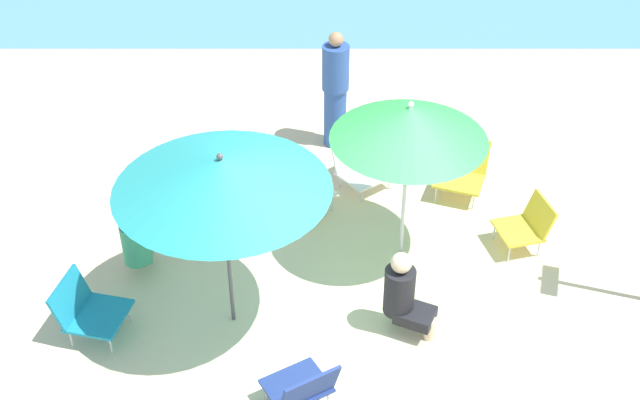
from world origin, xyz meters
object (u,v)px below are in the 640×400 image
object	(u,v)px
beach_chair_e	(300,185)
beach_chair_f	(461,168)
person_c	(334,90)
person_a	(403,294)
person_b	(135,241)
beach_chair_a	(526,224)
beach_chair_d	(86,309)
beach_chair_b	(358,163)
beach_chair_c	(302,387)
umbrella_teal	(220,175)
umbrella_green	(409,123)

from	to	relation	value
beach_chair_e	beach_chair_f	xyz separation A→B (m)	(1.91, 0.37, -0.02)
beach_chair_f	person_c	size ratio (longest dim) A/B	0.47
beach_chair_f	person_a	world-z (taller)	person_a
beach_chair_e	person_b	xyz separation A→B (m)	(-1.68, -1.14, 0.11)
beach_chair_a	person_b	distance (m)	4.18
person_c	beach_chair_d	bearing A→B (deg)	-77.83
person_a	person_b	size ratio (longest dim) A/B	1.04
beach_chair_b	beach_chair_c	xyz separation A→B (m)	(-0.61, -3.50, 0.02)
beach_chair_a	beach_chair_f	size ratio (longest dim) A/B	0.85
beach_chair_b	person_c	xyz separation A→B (m)	(-0.27, 0.91, 0.48)
beach_chair_a	person_c	world-z (taller)	person_c
beach_chair_e	person_c	distance (m)	1.56
person_a	beach_chair_f	bearing A→B (deg)	93.83
umbrella_teal	person_a	xyz separation A→B (m)	(1.67, -0.14, -1.30)
beach_chair_e	beach_chair_a	bearing A→B (deg)	25.64
beach_chair_c	person_c	world-z (taller)	person_c
umbrella_teal	person_b	distance (m)	1.80
umbrella_green	person_b	world-z (taller)	umbrella_green
beach_chair_a	person_a	world-z (taller)	person_a
beach_chair_e	beach_chair_d	bearing A→B (deg)	-94.41
umbrella_green	person_b	size ratio (longest dim) A/B	2.08
beach_chair_e	person_a	size ratio (longest dim) A/B	0.82
beach_chair_e	person_b	bearing A→B (deg)	-104.72
umbrella_green	beach_chair_a	world-z (taller)	umbrella_green
umbrella_teal	beach_chair_c	size ratio (longest dim) A/B	2.69
umbrella_teal	beach_chair_a	distance (m)	3.62
beach_chair_a	beach_chair_d	world-z (taller)	beach_chair_d
umbrella_teal	beach_chair_f	world-z (taller)	umbrella_teal
umbrella_green	beach_chair_b	distance (m)	1.89
beach_chair_b	person_b	distance (m)	2.89
umbrella_green	beach_chair_c	distance (m)	2.79
umbrella_teal	beach_chair_b	bearing A→B (deg)	60.34
beach_chair_f	person_b	xyz separation A→B (m)	(-3.59, -1.51, 0.13)
person_a	person_b	bearing A→B (deg)	-171.99
person_c	beach_chair_a	bearing A→B (deg)	1.89
beach_chair_d	person_a	size ratio (longest dim) A/B	0.76
beach_chair_f	person_b	distance (m)	3.89
person_a	person_b	world-z (taller)	person_a
beach_chair_a	beach_chair_b	distance (m)	2.16
beach_chair_e	person_b	size ratio (longest dim) A/B	0.85
beach_chair_f	person_c	bearing A→B (deg)	-105.97
umbrella_green	umbrella_teal	size ratio (longest dim) A/B	0.95
beach_chair_b	person_b	xyz separation A→B (m)	(-2.36, -1.66, 0.15)
beach_chair_a	beach_chair_f	bearing A→B (deg)	-75.91
beach_chair_c	person_a	xyz separation A→B (m)	(0.95, 1.03, 0.14)
beach_chair_c	beach_chair_d	world-z (taller)	beach_chair_c
beach_chair_b	beach_chair_e	bearing A→B (deg)	-90.91
beach_chair_f	beach_chair_a	bearing A→B (deg)	48.24
umbrella_green	beach_chair_e	bearing A→B (deg)	145.77
umbrella_teal	person_c	bearing A→B (deg)	71.96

